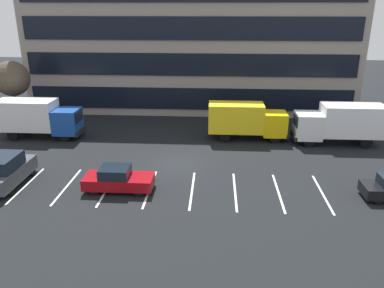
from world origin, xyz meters
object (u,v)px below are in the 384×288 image
Objects in this scene: box_truck_blue at (37,117)px; bare_tree at (12,79)px; suv_charcoal at (6,171)px; box_truck_yellow_all at (246,119)px; box_truck_white at (341,122)px; sedan_maroon at (118,179)px.

bare_tree reaches higher than box_truck_blue.
box_truck_yellow_all is at bearing 32.22° from suv_charcoal.
box_truck_white is at bearing -6.77° from bare_tree.
box_truck_yellow_all is at bearing 2.23° from box_truck_blue.
box_truck_blue is at bearing 102.58° from suv_charcoal.
suv_charcoal is 0.74× the size of bare_tree.
bare_tree is at bearing 136.34° from box_truck_blue.
suv_charcoal is 7.61m from sedan_maroon.
bare_tree is at bearing 114.18° from suv_charcoal.
box_truck_yellow_all is 19.55m from suv_charcoal.
box_truck_white is at bearing 30.47° from sedan_maroon.
box_truck_white is 19.71m from sedan_maroon.
suv_charcoal is at bearing -77.42° from box_truck_blue.
box_truck_blue is at bearing -179.94° from box_truck_white.
box_truck_blue is 26.72m from box_truck_white.
sedan_maroon is (7.60, -0.26, -0.27)m from suv_charcoal.
box_truck_yellow_all is (18.69, 0.73, -0.12)m from box_truck_blue.
box_truck_blue is 1.00× the size of box_truck_white.
box_truck_yellow_all is at bearing 175.03° from box_truck_white.
bare_tree is at bearing 173.23° from box_truck_white.
box_truck_white is 1.59× the size of suv_charcoal.
suv_charcoal is at bearing -158.41° from box_truck_white.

